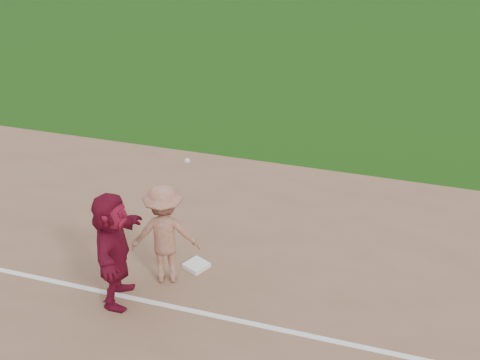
% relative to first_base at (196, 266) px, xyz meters
% --- Properties ---
extents(ground, '(160.00, 160.00, 0.00)m').
position_rel_first_base_xyz_m(ground, '(0.45, -0.35, -0.06)').
color(ground, '#19440D').
rests_on(ground, ground).
extents(foul_line, '(60.00, 0.10, 0.01)m').
position_rel_first_base_xyz_m(foul_line, '(0.45, -1.15, -0.04)').
color(foul_line, white).
rests_on(foul_line, infield_dirt).
extents(first_base, '(0.49, 0.49, 0.08)m').
position_rel_first_base_xyz_m(first_base, '(0.00, 0.00, 0.00)').
color(first_base, white).
rests_on(first_base, infield_dirt).
extents(base_runner, '(1.02, 1.93, 1.98)m').
position_rel_first_base_xyz_m(base_runner, '(-0.90, -1.22, 0.95)').
color(base_runner, maroon).
rests_on(base_runner, infield_dirt).
extents(first_base_play, '(1.33, 1.02, 2.28)m').
position_rel_first_base_xyz_m(first_base_play, '(-0.36, -0.45, 0.87)').
color(first_base_play, gray).
rests_on(first_base_play, infield_dirt).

